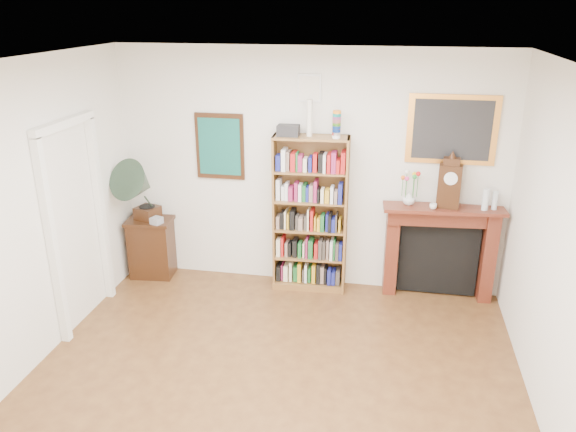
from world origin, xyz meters
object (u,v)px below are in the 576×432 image
at_px(side_cabinet, 152,247).
at_px(gramophone, 140,186).
at_px(fireplace, 440,244).
at_px(mantel_clock, 450,184).
at_px(cd_stack, 157,221).
at_px(bottle_right, 495,201).
at_px(bookshelf, 310,206).
at_px(flower_vase, 409,198).
at_px(bottle_left, 486,199).
at_px(teacup, 433,206).

bearing_deg(side_cabinet, gramophone, -108.06).
relative_size(fireplace, mantel_clock, 2.39).
bearing_deg(side_cabinet, fireplace, -3.69).
xyz_separation_m(gramophone, cd_stack, (0.17, 0.00, -0.42)).
bearing_deg(gramophone, mantel_clock, 19.04).
height_order(cd_stack, bottle_right, bottle_right).
xyz_separation_m(cd_stack, mantel_clock, (3.35, 0.17, 0.60)).
bearing_deg(bookshelf, mantel_clock, -2.68).
height_order(flower_vase, bottle_left, bottle_left).
xyz_separation_m(side_cabinet, flower_vase, (3.08, 0.08, 0.82)).
xyz_separation_m(side_cabinet, gramophone, (-0.03, -0.11, 0.83)).
bearing_deg(flower_vase, bottle_right, 0.79).
relative_size(bookshelf, teacup, 26.71).
bearing_deg(mantel_clock, teacup, -144.35).
distance_m(fireplace, cd_stack, 3.33).
xyz_separation_m(bookshelf, fireplace, (1.49, 0.07, -0.38)).
bearing_deg(bookshelf, fireplace, -0.39).
height_order(side_cabinet, flower_vase, flower_vase).
bearing_deg(fireplace, teacup, -135.92).
xyz_separation_m(mantel_clock, flower_vase, (-0.42, 0.02, -0.20)).
height_order(bookshelf, flower_vase, bookshelf).
relative_size(side_cabinet, cd_stack, 6.21).
bearing_deg(bottle_left, side_cabinet, -179.22).
relative_size(fireplace, cd_stack, 11.17).
xyz_separation_m(gramophone, teacup, (3.37, 0.09, -0.06)).
relative_size(cd_stack, bottle_right, 0.60).
relative_size(bookshelf, flower_vase, 14.49).
bearing_deg(fireplace, flower_vase, -178.40).
distance_m(bookshelf, bottle_left, 1.92).
height_order(bookshelf, bottle_right, bookshelf).
relative_size(side_cabinet, mantel_clock, 1.33).
bearing_deg(flower_vase, bottle_left, -1.98).
xyz_separation_m(bookshelf, gramophone, (-2.00, -0.16, 0.17)).
bearing_deg(teacup, gramophone, -178.40).
bearing_deg(bottle_right, cd_stack, -176.93).
xyz_separation_m(side_cabinet, fireplace, (3.47, 0.12, 0.28)).
height_order(teacup, bottle_left, bottle_left).
distance_m(fireplace, teacup, 0.53).
xyz_separation_m(fireplace, bottle_left, (0.42, -0.07, 0.58)).
distance_m(bookshelf, flower_vase, 1.12).
bearing_deg(cd_stack, teacup, 1.65).
xyz_separation_m(side_cabinet, bottle_right, (3.99, 0.09, 0.84)).
bearing_deg(cd_stack, gramophone, -179.38).
distance_m(bookshelf, teacup, 1.37).
bearing_deg(bookshelf, bottle_left, -3.03).
xyz_separation_m(bottle_left, bottle_right, (0.10, 0.04, -0.02)).
relative_size(mantel_clock, bottle_right, 2.80).
relative_size(flower_vase, bottle_left, 0.61).
bearing_deg(side_cabinet, bottle_right, -4.33).
height_order(fireplace, cd_stack, fireplace).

